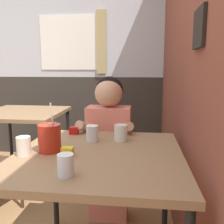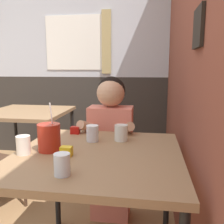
{
  "view_description": "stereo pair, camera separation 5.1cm",
  "coord_description": "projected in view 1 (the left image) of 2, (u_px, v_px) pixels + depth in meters",
  "views": [
    {
      "loc": [
        0.86,
        -0.92,
        1.22
      ],
      "look_at": [
        0.69,
        0.54,
        0.96
      ],
      "focal_mm": 40.0,
      "sensor_mm": 36.0,
      "label": 1
    },
    {
      "loc": [
        0.91,
        -0.91,
        1.22
      ],
      "look_at": [
        0.69,
        0.54,
        0.96
      ],
      "focal_mm": 40.0,
      "sensor_mm": 36.0,
      "label": 2
    }
  ],
  "objects": [
    {
      "name": "condiment_mustard",
      "position": [
        68.0,
        152.0,
        1.29
      ],
      "size": [
        0.06,
        0.04,
        0.05
      ],
      "color": "yellow",
      "rests_on": "main_table"
    },
    {
      "name": "brick_wall_right",
      "position": [
        180.0,
        52.0,
        2.01
      ],
      "size": [
        0.08,
        4.4,
        2.7
      ],
      "color": "brown",
      "rests_on": "ground_plane"
    },
    {
      "name": "glass_by_brick",
      "position": [
        66.0,
        165.0,
        1.05
      ],
      "size": [
        0.07,
        0.07,
        0.1
      ],
      "color": "silver",
      "rests_on": "main_table"
    },
    {
      "name": "glass_center",
      "position": [
        121.0,
        133.0,
        1.57
      ],
      "size": [
        0.08,
        0.08,
        0.1
      ],
      "color": "silver",
      "rests_on": "main_table"
    },
    {
      "name": "glass_near_pitcher",
      "position": [
        92.0,
        133.0,
        1.55
      ],
      "size": [
        0.08,
        0.08,
        0.1
      ],
      "color": "silver",
      "rests_on": "main_table"
    },
    {
      "name": "background_table",
      "position": [
        23.0,
        119.0,
        2.64
      ],
      "size": [
        0.82,
        0.82,
        0.77
      ],
      "color": "#93704C",
      "rests_on": "ground_plane"
    },
    {
      "name": "cocktail_pitcher",
      "position": [
        50.0,
        138.0,
        1.36
      ],
      "size": [
        0.12,
        0.12,
        0.27
      ],
      "color": "#B22819",
      "rests_on": "main_table"
    },
    {
      "name": "condiment_ketchup",
      "position": [
        74.0,
        130.0,
        1.72
      ],
      "size": [
        0.06,
        0.04,
        0.05
      ],
      "color": "#B7140F",
      "rests_on": "main_table"
    },
    {
      "name": "person_seated",
      "position": [
        109.0,
        144.0,
        1.98
      ],
      "size": [
        0.42,
        0.41,
        1.16
      ],
      "color": "#EA7F6B",
      "rests_on": "ground_plane"
    },
    {
      "name": "glass_far_side",
      "position": [
        24.0,
        146.0,
        1.3
      ],
      "size": [
        0.07,
        0.07,
        0.1
      ],
      "color": "silver",
      "rests_on": "main_table"
    },
    {
      "name": "back_wall",
      "position": [
        77.0,
        58.0,
        3.34
      ],
      "size": [
        5.27,
        0.09,
        2.7
      ],
      "color": "silver",
      "rests_on": "ground_plane"
    },
    {
      "name": "main_table",
      "position": [
        99.0,
        165.0,
        1.36
      ],
      "size": [
        0.9,
        0.91,
        0.77
      ],
      "color": "#93704C",
      "rests_on": "ground_plane"
    }
  ]
}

